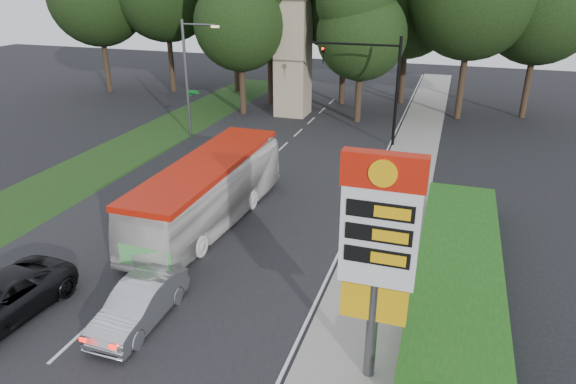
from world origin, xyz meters
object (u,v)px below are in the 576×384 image
(gas_station_pylon, at_px, (379,242))
(traffic_signal_mast, at_px, (378,76))
(streetlight_signs, at_px, (189,74))
(transit_bus, at_px, (209,193))
(monument, at_px, (293,51))
(sedan_silver, at_px, (139,304))

(gas_station_pylon, bearing_deg, traffic_signal_mast, 99.09)
(traffic_signal_mast, relative_size, streetlight_signs, 0.90)
(streetlight_signs, height_order, transit_bus, streetlight_signs)
(traffic_signal_mast, bearing_deg, streetlight_signs, -171.08)
(gas_station_pylon, relative_size, monument, 0.68)
(transit_bus, bearing_deg, gas_station_pylon, -38.08)
(monument, height_order, sedan_silver, monument)
(sedan_silver, bearing_deg, gas_station_pylon, -1.66)
(transit_bus, bearing_deg, traffic_signal_mast, 72.91)
(gas_station_pylon, xyz_separation_m, monument, (-11.20, 28.01, 0.66))
(gas_station_pylon, relative_size, streetlight_signs, 0.86)
(streetlight_signs, xyz_separation_m, sedan_silver, (8.49, -19.83, -3.74))
(sedan_silver, bearing_deg, transit_bus, 97.89)
(transit_bus, distance_m, sedan_silver, 7.59)
(streetlight_signs, distance_m, transit_bus, 14.70)
(traffic_signal_mast, distance_m, streetlight_signs, 12.83)
(streetlight_signs, bearing_deg, transit_bus, -59.05)
(transit_bus, bearing_deg, monument, 99.82)
(streetlight_signs, bearing_deg, monument, 58.03)
(monument, distance_m, transit_bus, 20.81)
(streetlight_signs, distance_m, sedan_silver, 21.89)
(traffic_signal_mast, relative_size, sedan_silver, 1.69)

